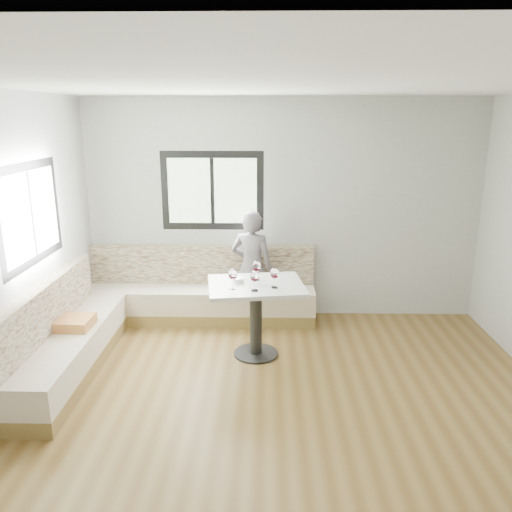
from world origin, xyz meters
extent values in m
cube|color=brown|center=(0.00, 0.00, 0.00)|extent=(5.00, 5.00, 0.01)
cube|color=white|center=(0.00, 0.00, 2.80)|extent=(5.00, 5.00, 0.01)
cube|color=#B7B7B2|center=(0.00, 2.50, 1.40)|extent=(5.00, 0.01, 2.80)
cube|color=#B7B7B2|center=(0.00, -2.50, 1.40)|extent=(5.00, 0.01, 2.80)
cube|color=black|center=(-0.90, 2.49, 1.65)|extent=(1.30, 0.02, 1.00)
cube|color=black|center=(-2.49, 0.90, 1.65)|extent=(0.02, 1.30, 1.00)
cube|color=olive|center=(-1.05, 2.23, 0.08)|extent=(2.90, 0.55, 0.16)
cube|color=beige|center=(-1.05, 2.23, 0.30)|extent=(2.90, 0.55, 0.29)
cube|color=beige|center=(-1.05, 2.43, 0.70)|extent=(2.90, 0.14, 0.50)
cube|color=olive|center=(-2.23, 0.82, 0.08)|extent=(0.55, 2.25, 0.16)
cube|color=beige|center=(-2.23, 0.82, 0.30)|extent=(0.55, 2.25, 0.29)
cube|color=beige|center=(-2.43, 0.82, 0.70)|extent=(0.14, 2.25, 0.50)
cube|color=#CE6442|center=(-2.20, 0.95, 0.50)|extent=(0.36, 0.36, 0.11)
cylinder|color=black|center=(-0.32, 1.27, 0.01)|extent=(0.49, 0.49, 0.02)
cylinder|color=black|center=(-0.32, 1.27, 0.39)|extent=(0.13, 0.13, 0.78)
cube|color=silver|center=(-0.32, 1.27, 0.81)|extent=(1.11, 0.92, 0.04)
imported|color=#615C64|center=(-0.39, 2.18, 0.73)|extent=(0.60, 0.47, 1.46)
cylinder|color=white|center=(-0.51, 1.34, 0.85)|extent=(0.11, 0.11, 0.05)
sphere|color=black|center=(-0.49, 1.35, 0.86)|extent=(0.02, 0.02, 0.02)
sphere|color=black|center=(-0.52, 1.35, 0.86)|extent=(0.02, 0.02, 0.02)
sphere|color=black|center=(-0.51, 1.32, 0.86)|extent=(0.02, 0.02, 0.02)
cylinder|color=white|center=(-0.56, 1.12, 0.83)|extent=(0.07, 0.07, 0.01)
cylinder|color=white|center=(-0.56, 1.12, 0.88)|extent=(0.01, 0.01, 0.09)
ellipsoid|color=white|center=(-0.56, 1.12, 0.99)|extent=(0.10, 0.10, 0.12)
cylinder|color=#4B0212|center=(-0.56, 1.12, 0.96)|extent=(0.07, 0.07, 0.02)
cylinder|color=white|center=(-0.33, 1.06, 0.83)|extent=(0.07, 0.07, 0.01)
cylinder|color=white|center=(-0.33, 1.06, 0.88)|extent=(0.01, 0.01, 0.09)
ellipsoid|color=white|center=(-0.33, 1.06, 0.99)|extent=(0.10, 0.10, 0.12)
cylinder|color=#4B0212|center=(-0.33, 1.06, 0.96)|extent=(0.07, 0.07, 0.02)
cylinder|color=white|center=(-0.13, 1.16, 0.83)|extent=(0.07, 0.07, 0.01)
cylinder|color=white|center=(-0.13, 1.16, 0.88)|extent=(0.01, 0.01, 0.09)
ellipsoid|color=white|center=(-0.13, 1.16, 0.99)|extent=(0.10, 0.10, 0.12)
cylinder|color=#4B0212|center=(-0.13, 1.16, 0.96)|extent=(0.07, 0.07, 0.02)
cylinder|color=white|center=(-0.32, 1.40, 0.83)|extent=(0.07, 0.07, 0.01)
cylinder|color=white|center=(-0.32, 1.40, 0.88)|extent=(0.01, 0.01, 0.09)
ellipsoid|color=white|center=(-0.32, 1.40, 0.99)|extent=(0.10, 0.10, 0.12)
cylinder|color=#4B0212|center=(-0.32, 1.40, 0.96)|extent=(0.07, 0.07, 0.02)
camera|label=1|loc=(-0.21, -3.79, 2.56)|focal=35.00mm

